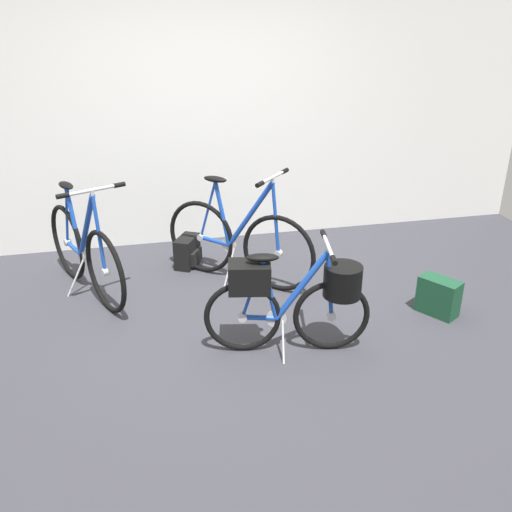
{
  "coord_description": "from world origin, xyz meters",
  "views": [
    {
      "loc": [
        -0.73,
        -3.29,
        2.15
      ],
      "look_at": [
        0.08,
        0.25,
        0.55
      ],
      "focal_mm": 38.01,
      "sensor_mm": 36.0,
      "label": 1
    }
  ],
  "objects": [
    {
      "name": "handbag_on_floor",
      "position": [
        1.51,
        0.05,
        0.15
      ],
      "size": [
        0.3,
        0.35,
        0.3
      ],
      "color": "#19472D",
      "rests_on": "ground_plane"
    },
    {
      "name": "ground_plane",
      "position": [
        0.0,
        0.0,
        0.0
      ],
      "size": [
        6.94,
        6.94,
        0.0
      ],
      "primitive_type": "plane",
      "color": "#38383F"
    },
    {
      "name": "display_bike_right",
      "position": [
        0.09,
        0.98,
        0.38
      ],
      "size": [
        1.12,
        0.99,
        1.01
      ],
      "color": "black",
      "rests_on": "ground_plane"
    },
    {
      "name": "display_bike_left",
      "position": [
        -1.19,
        1.03,
        0.38
      ],
      "size": [
        0.72,
        1.32,
        1.0
      ],
      "color": "black",
      "rests_on": "ground_plane"
    },
    {
      "name": "back_wall",
      "position": [
        0.0,
        2.07,
        1.59
      ],
      "size": [
        6.94,
        0.1,
        3.18
      ],
      "primitive_type": "cube",
      "color": "white",
      "rests_on": "ground_plane"
    },
    {
      "name": "folding_bike_foreground",
      "position": [
        0.25,
        -0.19,
        0.43
      ],
      "size": [
        1.13,
        0.53,
        0.81
      ],
      "color": "black",
      "rests_on": "ground_plane"
    },
    {
      "name": "backpack_on_floor",
      "position": [
        -0.31,
        1.39,
        0.14
      ],
      "size": [
        0.28,
        0.34,
        0.28
      ],
      "color": "black",
      "rests_on": "ground_plane"
    }
  ]
}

